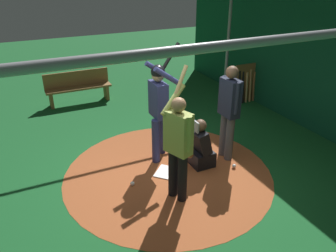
{
  "coord_description": "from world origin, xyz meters",
  "views": [
    {
      "loc": [
        2.17,
        4.59,
        3.42
      ],
      "look_at": [
        0.0,
        0.0,
        0.95
      ],
      "focal_mm": 35.66,
      "sensor_mm": 36.0,
      "label": 1
    }
  ],
  "objects_px": {
    "batter": "(159,103)",
    "home_plate": "(168,172)",
    "umpire": "(229,108)",
    "baseball_0": "(132,184)",
    "catcher": "(200,148)",
    "visitor": "(178,142)",
    "bench": "(78,87)",
    "bat_rack": "(249,84)",
    "baseball_1": "(234,166)"
  },
  "relations": [
    {
      "from": "catcher",
      "to": "umpire",
      "type": "relative_size",
      "value": 0.52
    },
    {
      "from": "bat_rack",
      "to": "umpire",
      "type": "bearing_deg",
      "value": 44.67
    },
    {
      "from": "baseball_0",
      "to": "umpire",
      "type": "bearing_deg",
      "value": -176.16
    },
    {
      "from": "bat_rack",
      "to": "baseball_0",
      "type": "height_order",
      "value": "bat_rack"
    },
    {
      "from": "batter",
      "to": "bench",
      "type": "relative_size",
      "value": 1.26
    },
    {
      "from": "home_plate",
      "to": "batter",
      "type": "height_order",
      "value": "batter"
    },
    {
      "from": "baseball_1",
      "to": "umpire",
      "type": "bearing_deg",
      "value": -101.17
    },
    {
      "from": "home_plate",
      "to": "bench",
      "type": "xyz_separation_m",
      "value": [
        0.71,
        -4.18,
        0.43
      ]
    },
    {
      "from": "visitor",
      "to": "baseball_0",
      "type": "bearing_deg",
      "value": -67.3
    },
    {
      "from": "catcher",
      "to": "baseball_1",
      "type": "relative_size",
      "value": 12.81
    },
    {
      "from": "bat_rack",
      "to": "catcher",
      "type": "bearing_deg",
      "value": 38.62
    },
    {
      "from": "batter",
      "to": "home_plate",
      "type": "bearing_deg",
      "value": 80.7
    },
    {
      "from": "bat_rack",
      "to": "batter",
      "type": "bearing_deg",
      "value": 26.18
    },
    {
      "from": "batter",
      "to": "catcher",
      "type": "height_order",
      "value": "batter"
    },
    {
      "from": "batter",
      "to": "bench",
      "type": "xyz_separation_m",
      "value": [
        0.8,
        -3.58,
        -0.69
      ]
    },
    {
      "from": "catcher",
      "to": "baseball_0",
      "type": "bearing_deg",
      "value": 2.88
    },
    {
      "from": "home_plate",
      "to": "umpire",
      "type": "distance_m",
      "value": 1.63
    },
    {
      "from": "batter",
      "to": "umpire",
      "type": "height_order",
      "value": "batter"
    },
    {
      "from": "batter",
      "to": "visitor",
      "type": "relative_size",
      "value": 1.04
    },
    {
      "from": "visitor",
      "to": "baseball_1",
      "type": "bearing_deg",
      "value": 171.65
    },
    {
      "from": "umpire",
      "to": "bat_rack",
      "type": "bearing_deg",
      "value": -135.33
    },
    {
      "from": "catcher",
      "to": "baseball_1",
      "type": "distance_m",
      "value": 0.72
    },
    {
      "from": "visitor",
      "to": "bench",
      "type": "xyz_separation_m",
      "value": [
        0.56,
        -4.86,
        -0.56
      ]
    },
    {
      "from": "umpire",
      "to": "visitor",
      "type": "height_order",
      "value": "visitor"
    },
    {
      "from": "bat_rack",
      "to": "baseball_1",
      "type": "bearing_deg",
      "value": 48.59
    },
    {
      "from": "catcher",
      "to": "bench",
      "type": "bearing_deg",
      "value": -72.12
    },
    {
      "from": "home_plate",
      "to": "umpire",
      "type": "bearing_deg",
      "value": -177.92
    },
    {
      "from": "home_plate",
      "to": "bench",
      "type": "bearing_deg",
      "value": -80.4
    },
    {
      "from": "bench",
      "to": "baseball_0",
      "type": "bearing_deg",
      "value": 89.88
    },
    {
      "from": "catcher",
      "to": "bat_rack",
      "type": "xyz_separation_m",
      "value": [
        -2.88,
        -2.3,
        0.12
      ]
    },
    {
      "from": "batter",
      "to": "catcher",
      "type": "relative_size",
      "value": 2.3
    },
    {
      "from": "baseball_0",
      "to": "baseball_1",
      "type": "bearing_deg",
      "value": 171.3
    },
    {
      "from": "baseball_1",
      "to": "baseball_0",
      "type": "bearing_deg",
      "value": -8.7
    },
    {
      "from": "catcher",
      "to": "baseball_1",
      "type": "xyz_separation_m",
      "value": [
        -0.53,
        0.36,
        -0.33
      ]
    },
    {
      "from": "visitor",
      "to": "baseball_0",
      "type": "relative_size",
      "value": 28.25
    },
    {
      "from": "baseball_1",
      "to": "bat_rack",
      "type": "bearing_deg",
      "value": -131.41
    },
    {
      "from": "bat_rack",
      "to": "bench",
      "type": "height_order",
      "value": "bat_rack"
    },
    {
      "from": "visitor",
      "to": "bat_rack",
      "type": "relative_size",
      "value": 1.99
    },
    {
      "from": "home_plate",
      "to": "baseball_0",
      "type": "xyz_separation_m",
      "value": [
        0.72,
        0.09,
        0.03
      ]
    },
    {
      "from": "batter",
      "to": "baseball_1",
      "type": "distance_m",
      "value": 1.82
    },
    {
      "from": "catcher",
      "to": "home_plate",
      "type": "bearing_deg",
      "value": -1.63
    },
    {
      "from": "home_plate",
      "to": "catcher",
      "type": "xyz_separation_m",
      "value": [
        -0.65,
        0.02,
        0.36
      ]
    },
    {
      "from": "baseball_0",
      "to": "baseball_1",
      "type": "relative_size",
      "value": 1.0
    },
    {
      "from": "catcher",
      "to": "umpire",
      "type": "xyz_separation_m",
      "value": [
        -0.62,
        -0.06,
        0.66
      ]
    },
    {
      "from": "home_plate",
      "to": "bat_rack",
      "type": "distance_m",
      "value": 4.23
    },
    {
      "from": "bat_rack",
      "to": "bench",
      "type": "distance_m",
      "value": 4.64
    },
    {
      "from": "catcher",
      "to": "umpire",
      "type": "bearing_deg",
      "value": -174.05
    },
    {
      "from": "batter",
      "to": "baseball_1",
      "type": "height_order",
      "value": "batter"
    },
    {
      "from": "baseball_1",
      "to": "bench",
      "type": "bearing_deg",
      "value": -67.49
    },
    {
      "from": "umpire",
      "to": "baseball_0",
      "type": "height_order",
      "value": "umpire"
    }
  ]
}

